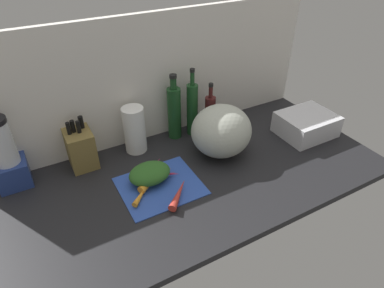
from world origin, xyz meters
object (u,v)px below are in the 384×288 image
winter_squash (221,131)px  dish_rack (306,124)px  carrot_2 (149,183)px  paper_towel_roll (135,130)px  cutting_board (160,185)px  knife_block (80,147)px  carrot_3 (151,169)px  carrot_0 (166,174)px  blender_appliance (7,158)px  carrot_5 (153,171)px  carrot_6 (141,194)px  bottle_1 (192,109)px  bottle_2 (210,114)px  bottle_0 (174,112)px  carrot_4 (155,175)px  carrot_1 (179,194)px

winter_squash → dish_rack: size_ratio=1.04×
carrot_2 → paper_towel_roll: 29.84cm
cutting_board → knife_block: bearing=128.0°
carrot_3 → paper_towel_roll: (0.75, 19.65, 9.28)cm
cutting_board → winter_squash: (34.96, 7.91, 11.63)cm
winter_squash → cutting_board: bearing=-167.3°
paper_towel_roll → carrot_0: bearing=-82.0°
blender_appliance → carrot_5: bearing=-23.7°
carrot_3 → carrot_6: 15.89cm
carrot_5 → paper_towel_roll: bearing=88.4°
carrot_0 → bottle_1: (27.01, 25.89, 12.08)cm
knife_block → bottle_2: bearing=-3.8°
carrot_2 → paper_towel_roll: (5.08, 28.08, 8.71)cm
carrot_6 → bottle_1: (40.99, 32.40, 12.17)cm
bottle_0 → carrot_6: bearing=-133.1°
carrot_3 → carrot_4: carrot_4 is taller
knife_block → blender_appliance: (-28.28, -0.06, 4.68)cm
carrot_4 → bottle_2: size_ratio=0.67×
bottle_2 → paper_towel_roll: bearing=175.9°
paper_towel_roll → carrot_1: bearing=-86.3°
carrot_5 → paper_towel_roll: 23.43cm
blender_appliance → paper_towel_roll: (53.25, -1.39, -2.28)cm
carrot_2 → winter_squash: 40.74cm
carrot_0 → bottle_0: bearing=57.0°
carrot_0 → carrot_5: bearing=135.8°
cutting_board → paper_towel_roll: (1.00, 29.21, 10.85)cm
bottle_0 → carrot_5: bearing=-133.4°
bottle_1 → paper_towel_roll: bearing=-179.8°
carrot_3 → carrot_1: bearing=-80.6°
carrot_1 → carrot_4: carrot_1 is taller
carrot_0 → bottle_2: bearing=32.8°
cutting_board → knife_block: knife_block is taller
cutting_board → dish_rack: dish_rack is taller
carrot_6 → blender_appliance: bearing=141.9°
carrot_4 → bottle_2: (40.08, 21.58, 8.23)cm
carrot_5 → carrot_4: bearing=-95.3°
winter_squash → bottle_2: bearing=74.1°
carrot_4 → carrot_5: carrot_5 is taller
carrot_0 → carrot_1: 13.81cm
carrot_4 → winter_squash: bearing=5.1°
knife_block → bottle_1: bearing=-1.4°
bottle_1 → carrot_3: bearing=-147.8°
winter_squash → bottle_1: (-3.33, 21.40, 2.12)cm
bottle_0 → bottle_2: (17.78, -4.49, -3.63)cm
carrot_6 → blender_appliance: 55.74cm
carrot_3 → carrot_5: size_ratio=1.11×
carrot_3 → bottle_1: 39.03cm
carrot_5 → blender_appliance: blender_appliance is taller
knife_block → carrot_5: bearing=-43.5°
carrot_2 → dish_rack: (86.07, -0.40, 2.93)cm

